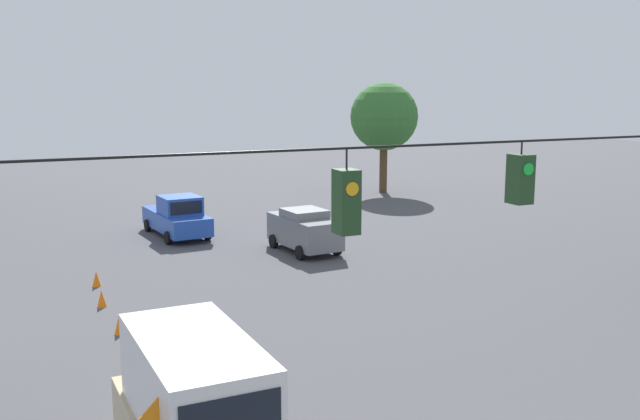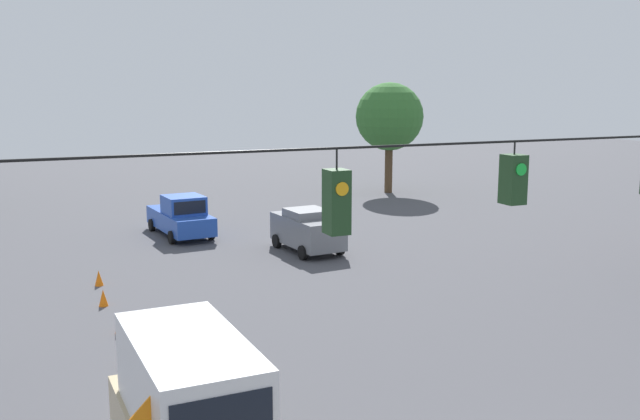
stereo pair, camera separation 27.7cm
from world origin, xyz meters
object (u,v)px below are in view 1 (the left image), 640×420
Objects in this scene: sedan_grey_oncoming_deep at (304,230)px; traffic_cone_farthest at (96,279)px; pickup_truck_blue_withflow_deep at (177,217)px; overhead_signal_span at (585,253)px; traffic_cone_fourth at (119,325)px; traffic_cone_third at (129,356)px; traffic_cone_fifth at (102,299)px; tree_horizon_left at (384,117)px; traffic_cone_second at (151,395)px.

traffic_cone_farthest is at bearing 12.41° from sedan_grey_oncoming_deep.
overhead_signal_span is at bearing 93.00° from pickup_truck_blue_withflow_deep.
sedan_grey_oncoming_deep is at bearing -140.56° from traffic_cone_fourth.
traffic_cone_third is at bearing 47.50° from sedan_grey_oncoming_deep.
traffic_cone_fifth is (9.65, 4.80, -0.73)m from sedan_grey_oncoming_deep.
traffic_cone_fifth is (0.13, -3.03, 0.00)m from traffic_cone_fourth.
pickup_truck_blue_withflow_deep is at bearing -51.54° from sedan_grey_oncoming_deep.
sedan_grey_oncoming_deep reaches higher than traffic_cone_fifth.
overhead_signal_span is 37.99m from tree_horizon_left.
overhead_signal_span is 39.84× the size of traffic_cone_farthest.
overhead_signal_span is at bearing 65.98° from tree_horizon_left.
traffic_cone_fourth is 0.08× the size of tree_horizon_left.
traffic_cone_second is (5.08, 19.02, -0.68)m from pickup_truck_blue_withflow_deep.
traffic_cone_farthest is at bearing -93.45° from traffic_cone_fifth.
traffic_cone_fifth and traffic_cone_farthest have the same top height.
overhead_signal_span reaches higher than traffic_cone_third.
traffic_cone_farthest is (-0.14, -11.21, 0.00)m from traffic_cone_second.
sedan_grey_oncoming_deep is 7.20× the size of traffic_cone_fourth.
traffic_cone_fourth is at bearing 89.67° from traffic_cone_farthest.
sedan_grey_oncoming_deep is 19.49m from tree_horizon_left.
traffic_cone_second and traffic_cone_farthest have the same top height.
traffic_cone_third is 1.00× the size of traffic_cone_farthest.
traffic_cone_fourth is at bearing -62.85° from overhead_signal_span.
sedan_grey_oncoming_deep is (-3.19, -20.18, -3.60)m from overhead_signal_span.
pickup_truck_blue_withflow_deep is (1.36, -25.90, -3.65)m from overhead_signal_span.
overhead_signal_span is 20.74m from sedan_grey_oncoming_deep.
traffic_cone_third is 33.74m from tree_horizon_left.
traffic_cone_fourth is (9.52, 7.83, -0.73)m from sedan_grey_oncoming_deep.
traffic_cone_second is at bearing 54.10° from sedan_grey_oncoming_deep.
traffic_cone_farthest is (6.30, -18.09, -4.33)m from overhead_signal_span.
sedan_grey_oncoming_deep is at bearing -125.90° from traffic_cone_second.
traffic_cone_third and traffic_cone_fourth have the same top height.
traffic_cone_third is (6.51, -9.59, -4.33)m from overhead_signal_span.
sedan_grey_oncoming_deep reaches higher than traffic_cone_farthest.
traffic_cone_third is at bearing 88.55° from traffic_cone_farthest.
sedan_grey_oncoming_deep is 10.80m from traffic_cone_fifth.
pickup_truck_blue_withflow_deep is at bearing 27.60° from tree_horizon_left.
pickup_truck_blue_withflow_deep is 9.27m from traffic_cone_farthest.
traffic_cone_second is (6.44, -6.88, -4.33)m from overhead_signal_span.
traffic_cone_fourth is 3.04m from traffic_cone_fifth.
traffic_cone_fourth is (6.33, -12.34, -4.33)m from overhead_signal_span.
traffic_cone_second is at bearing 51.79° from tree_horizon_left.
traffic_cone_third is 1.00× the size of traffic_cone_fourth.
overhead_signal_span is at bearing 117.15° from traffic_cone_fourth.
traffic_cone_fourth is at bearing -91.10° from traffic_cone_second.
sedan_grey_oncoming_deep is at bearing 49.79° from tree_horizon_left.
pickup_truck_blue_withflow_deep reaches higher than traffic_cone_fourth.
pickup_truck_blue_withflow_deep is 9.29× the size of traffic_cone_farthest.
sedan_grey_oncoming_deep is at bearing -167.59° from traffic_cone_farthest.
traffic_cone_second is at bearing 75.05° from pickup_truck_blue_withflow_deep.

